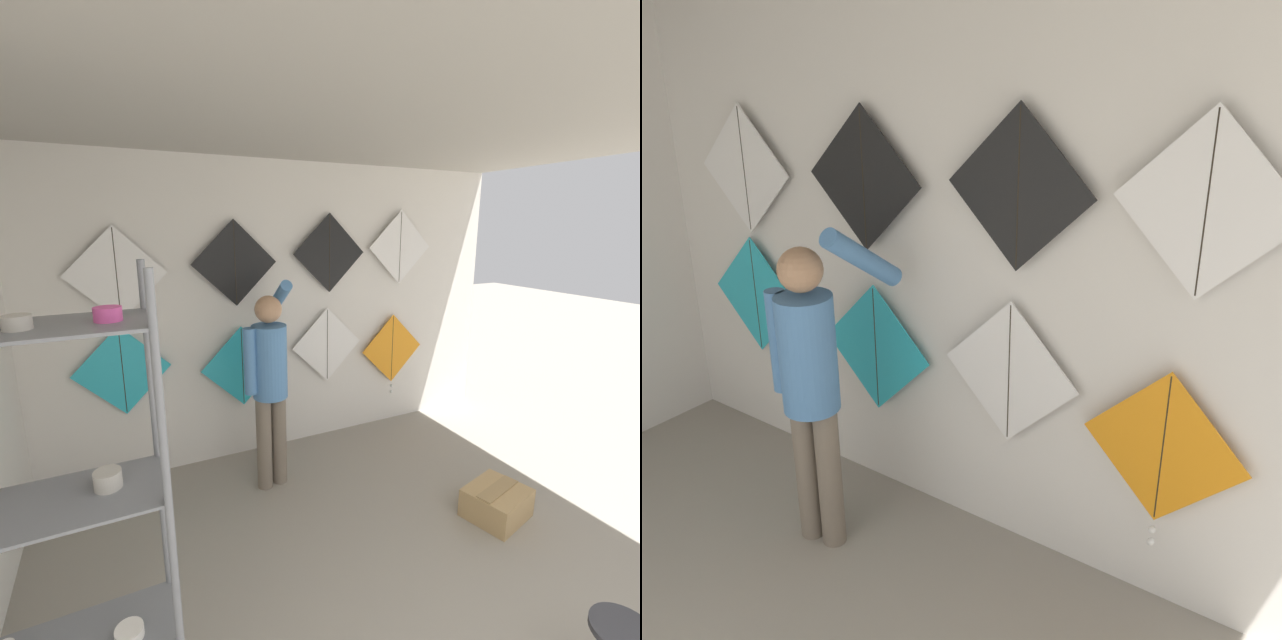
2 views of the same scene
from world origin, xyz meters
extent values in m
cube|color=silver|center=(0.00, 3.89, 1.40)|extent=(5.09, 0.06, 2.80)
cube|color=#A8A399|center=(0.00, 1.93, 2.82)|extent=(5.09, 4.66, 0.04)
cylinder|color=slate|center=(-1.29, 1.44, 1.05)|extent=(0.03, 0.03, 2.09)
cylinder|color=slate|center=(-1.29, 1.80, 1.05)|extent=(0.03, 0.03, 2.09)
cube|color=slate|center=(-1.68, 1.62, 1.26)|extent=(0.78, 0.37, 0.01)
cube|color=slate|center=(-1.68, 1.62, 1.90)|extent=(0.78, 0.37, 0.01)
cylinder|color=white|center=(-1.47, 1.58, 0.66)|extent=(0.11, 0.11, 0.04)
cylinder|color=#B2ADA3|center=(-1.48, 1.63, 1.30)|extent=(0.10, 0.10, 0.07)
cylinder|color=#B2ADA3|center=(-1.67, 1.59, 1.92)|extent=(0.08, 0.08, 0.05)
cylinder|color=#D84C99|center=(-1.42, 1.61, 1.93)|extent=(0.09, 0.09, 0.05)
cylinder|color=#726656|center=(-0.37, 3.21, 0.41)|extent=(0.13, 0.13, 0.82)
cylinder|color=#726656|center=(-0.23, 3.23, 0.41)|extent=(0.13, 0.13, 0.82)
cylinder|color=#4C7FB7|center=(-0.30, 3.22, 1.12)|extent=(0.29, 0.29, 0.61)
sphere|color=tan|center=(-0.30, 3.22, 1.56)|extent=(0.22, 0.22, 0.22)
cylinder|color=#4C7FB7|center=(-0.47, 3.19, 1.15)|extent=(0.10, 0.10, 0.54)
cylinder|color=#4C7FB7|center=(-0.13, 3.47, 1.58)|extent=(0.10, 0.50, 0.40)
cube|color=tan|center=(1.12, 2.06, 0.11)|extent=(0.53, 0.48, 0.23)
cube|color=#A08052|center=(1.12, 2.06, 0.23)|extent=(0.44, 0.21, 0.01)
cylinder|color=#333338|center=(0.54, 0.84, 0.42)|extent=(0.29, 0.29, 0.03)
cube|color=#28B2C6|center=(-1.40, 3.80, 1.02)|extent=(0.77, 0.01, 0.77)
cylinder|color=black|center=(-1.40, 3.79, 1.02)|extent=(0.01, 0.01, 0.74)
cube|color=#28B2C6|center=(-0.38, 3.80, 0.91)|extent=(0.77, 0.01, 0.77)
cylinder|color=black|center=(-0.38, 3.79, 0.91)|extent=(0.01, 0.01, 0.74)
cube|color=white|center=(0.52, 3.80, 1.01)|extent=(0.77, 0.01, 0.77)
cylinder|color=black|center=(0.52, 3.79, 1.01)|extent=(0.01, 0.01, 0.74)
cube|color=orange|center=(1.33, 3.80, 0.87)|extent=(0.77, 0.01, 0.77)
cylinder|color=black|center=(1.33, 3.79, 0.87)|extent=(0.01, 0.01, 0.74)
sphere|color=white|center=(1.33, 3.79, 0.43)|extent=(0.04, 0.04, 0.04)
sphere|color=white|center=(1.33, 3.79, 0.36)|extent=(0.04, 0.04, 0.04)
cube|color=white|center=(-1.37, 3.80, 1.83)|extent=(0.77, 0.01, 0.77)
cylinder|color=black|center=(-1.37, 3.79, 1.83)|extent=(0.01, 0.01, 0.74)
cube|color=black|center=(-0.40, 3.80, 1.88)|extent=(0.77, 0.01, 0.77)
cylinder|color=black|center=(-0.40, 3.79, 1.88)|extent=(0.01, 0.01, 0.74)
cube|color=black|center=(0.54, 3.80, 1.95)|extent=(0.77, 0.01, 0.77)
cylinder|color=black|center=(0.54, 3.79, 1.95)|extent=(0.01, 0.01, 0.74)
cube|color=white|center=(1.39, 3.80, 1.98)|extent=(0.77, 0.01, 0.77)
cylinder|color=black|center=(1.39, 3.79, 1.98)|extent=(0.01, 0.01, 0.74)
camera|label=1|loc=(-1.39, 0.02, 2.22)|focal=24.00mm
camera|label=2|loc=(2.17, 1.04, 2.62)|focal=40.00mm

